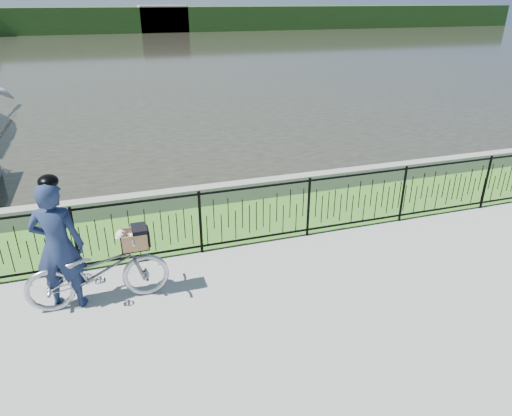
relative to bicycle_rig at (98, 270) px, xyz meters
name	(u,v)px	position (x,y,z in m)	size (l,w,h in m)	color
ground	(289,293)	(2.67, -0.65, -0.53)	(120.00, 120.00, 0.00)	gray
grass_strip	(241,220)	(2.67, 1.95, -0.53)	(60.00, 2.00, 0.01)	#396C22
water	(131,55)	(2.67, 32.35, -0.53)	(120.00, 120.00, 0.00)	#2A2A20
quay_wall	(228,193)	(2.67, 2.95, -0.33)	(60.00, 0.30, 0.40)	gray
fence	(256,215)	(2.67, 0.95, 0.04)	(14.00, 0.06, 1.15)	black
far_treeline	(114,20)	(2.67, 59.35, 0.97)	(120.00, 6.00, 3.00)	#234319
far_building_right	(163,19)	(8.67, 57.85, 1.07)	(6.00, 3.00, 3.20)	#AEA28B
bicycle_rig	(98,270)	(0.00, 0.00, 0.00)	(1.98, 0.69, 1.14)	#A7ABB3
cyclist	(58,245)	(-0.47, 0.08, 0.45)	(0.78, 0.60, 1.99)	#17223F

